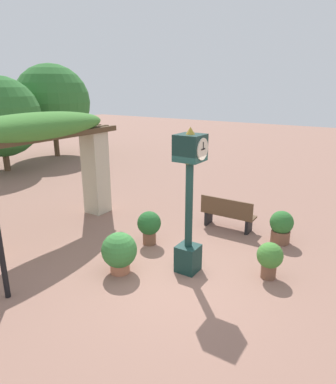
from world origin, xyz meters
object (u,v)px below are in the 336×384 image
potted_plant_far_left (270,258)px  park_bench (227,214)px  potted_plant_near_right (281,226)px  potted_plant_near_left (119,251)px  pedestal_clock (189,199)px  potted_plant_far_right (149,225)px

potted_plant_far_left → park_bench: (1.88, 1.71, -0.01)m
potted_plant_near_right → potted_plant_far_left: potted_plant_near_right is taller
potted_plant_near_left → potted_plant_near_right: size_ratio=1.06×
pedestal_clock → potted_plant_far_left: bearing=-67.2°
park_bench → potted_plant_near_right: bearing=176.5°
potted_plant_near_left → park_bench: bearing=-16.5°
potted_plant_near_left → potted_plant_far_right: bearing=10.4°
park_bench → potted_plant_far_left: bearing=132.4°
potted_plant_near_right → potted_plant_far_left: 1.80m
pedestal_clock → potted_plant_near_right: 2.98m
potted_plant_far_left → potted_plant_far_right: bearing=90.5°
potted_plant_near_right → potted_plant_far_left: (-1.78, -0.25, 0.01)m
potted_plant_far_left → park_bench: size_ratio=0.52×
potted_plant_far_left → potted_plant_far_right: size_ratio=0.91×
potted_plant_far_right → park_bench: park_bench is taller
pedestal_clock → potted_plant_far_right: bearing=66.9°
potted_plant_near_left → potted_plant_near_right: bearing=-37.1°
potted_plant_near_left → potted_plant_far_left: bearing=-61.5°
potted_plant_far_left → potted_plant_near_right: bearing=7.8°
potted_plant_near_right → potted_plant_far_right: 3.27m
pedestal_clock → park_bench: pedestal_clock is taller
potted_plant_far_right → park_bench: (1.90, -1.25, -0.06)m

